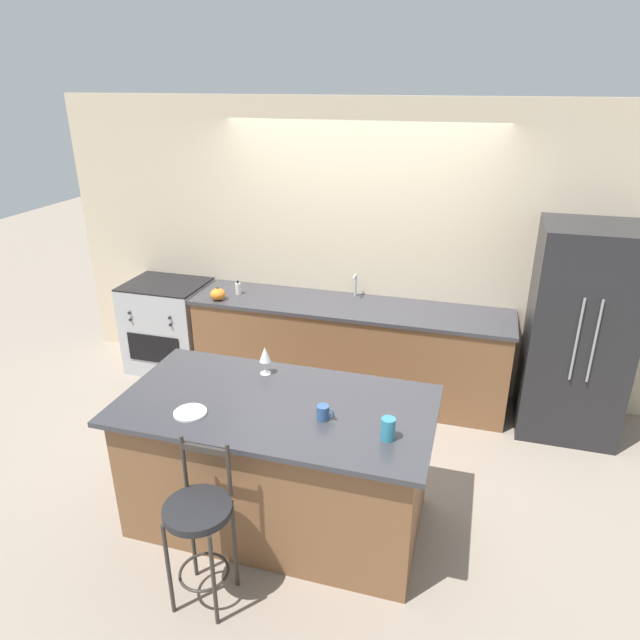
% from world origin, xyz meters
% --- Properties ---
extents(ground_plane, '(18.00, 18.00, 0.00)m').
position_xyz_m(ground_plane, '(0.00, 0.00, 0.00)').
color(ground_plane, gray).
extents(wall_back, '(6.00, 0.07, 2.70)m').
position_xyz_m(wall_back, '(0.00, 0.73, 1.35)').
color(wall_back, beige).
rests_on(wall_back, ground_plane).
extents(back_counter, '(2.96, 0.71, 0.91)m').
position_xyz_m(back_counter, '(0.00, 0.39, 0.46)').
color(back_counter, brown).
rests_on(back_counter, ground_plane).
extents(sink_faucet, '(0.02, 0.13, 0.22)m').
position_xyz_m(sink_faucet, '(0.00, 0.60, 1.05)').
color(sink_faucet, '#ADAFB5').
rests_on(sink_faucet, back_counter).
extents(kitchen_island, '(2.02, 1.06, 0.93)m').
position_xyz_m(kitchen_island, '(-0.04, -1.45, 0.47)').
color(kitchen_island, brown).
rests_on(kitchen_island, ground_plane).
extents(refrigerator, '(0.79, 0.76, 1.80)m').
position_xyz_m(refrigerator, '(1.95, 0.35, 0.90)').
color(refrigerator, '#232326').
rests_on(refrigerator, ground_plane).
extents(oven_range, '(0.79, 0.67, 0.93)m').
position_xyz_m(oven_range, '(-1.92, 0.39, 0.46)').
color(oven_range, '#ADAFB5').
rests_on(oven_range, ground_plane).
extents(bar_stool_near, '(0.38, 0.38, 1.02)m').
position_xyz_m(bar_stool_near, '(-0.23, -2.19, 0.55)').
color(bar_stool_near, '#332D28').
rests_on(bar_stool_near, ground_plane).
extents(dinner_plate, '(0.21, 0.21, 0.02)m').
position_xyz_m(dinner_plate, '(-0.50, -1.72, 0.94)').
color(dinner_plate, white).
rests_on(dinner_plate, kitchen_island).
extents(wine_glass, '(0.08, 0.08, 0.20)m').
position_xyz_m(wine_glass, '(-0.24, -1.10, 1.07)').
color(wine_glass, white).
rests_on(wine_glass, kitchen_island).
extents(coffee_mug, '(0.11, 0.08, 0.09)m').
position_xyz_m(coffee_mug, '(0.30, -1.55, 0.98)').
color(coffee_mug, '#335689').
rests_on(coffee_mug, kitchen_island).
extents(tumbler_cup, '(0.08, 0.08, 0.14)m').
position_xyz_m(tumbler_cup, '(0.71, -1.64, 1.00)').
color(tumbler_cup, teal).
rests_on(tumbler_cup, kitchen_island).
extents(pumpkin_decoration, '(0.14, 0.14, 0.13)m').
position_xyz_m(pumpkin_decoration, '(-1.22, 0.16, 0.97)').
color(pumpkin_decoration, orange).
rests_on(pumpkin_decoration, back_counter).
extents(soap_bottle, '(0.05, 0.05, 0.14)m').
position_xyz_m(soap_bottle, '(-1.10, 0.35, 0.97)').
color(soap_bottle, silver).
rests_on(soap_bottle, back_counter).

